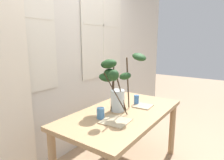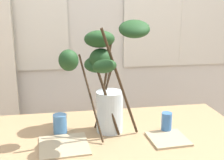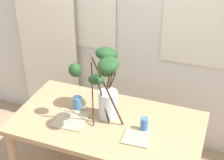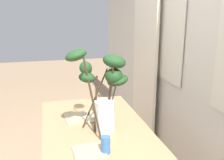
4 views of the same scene
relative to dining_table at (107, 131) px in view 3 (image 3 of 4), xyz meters
The scene contains 7 objects.
curtain_sheer_side 1.35m from the dining_table, 141.90° to the left, with size 0.66×0.03×2.43m, color silver.
dining_table is the anchor object (origin of this frame).
vase_with_branches 0.44m from the dining_table, 121.63° to the left, with size 0.48×0.54×0.68m.
drinking_glass_blue_left 0.35m from the dining_table, 165.31° to the left, with size 0.08×0.08×0.11m, color #4C84BC.
drinking_glass_blue_right 0.35m from the dining_table, ahead, with size 0.06×0.06×0.12m, color #386BAD.
plate_square_left 0.32m from the dining_table, 161.97° to the right, with size 0.26×0.26×0.01m, color tan.
plate_square_right 0.32m from the dining_table, 21.44° to the right, with size 0.20×0.20×0.01m, color tan.
Camera 3 is at (0.78, -1.99, 2.42)m, focal length 53.14 mm.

